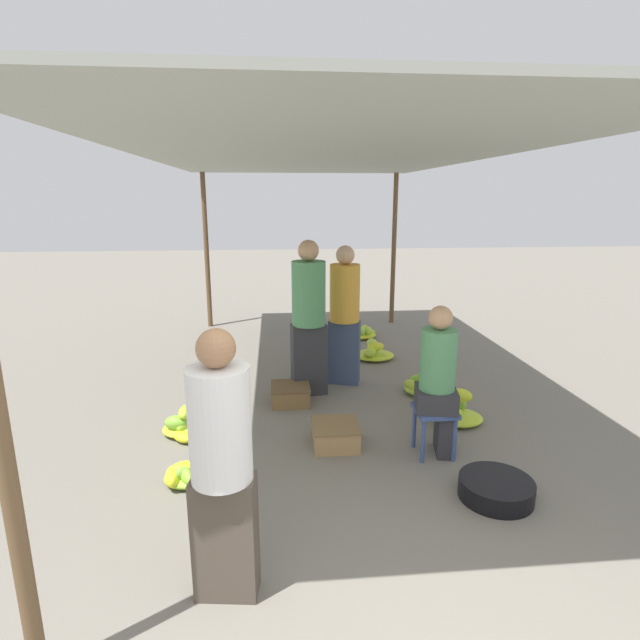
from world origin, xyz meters
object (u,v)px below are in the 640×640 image
Objects in this scene: banana_pile_left_1 at (187,425)px; shopper_walking_far at (309,316)px; vendor_seated at (439,379)px; banana_pile_left_0 at (187,474)px; shopper_walking_mid at (345,313)px; banana_pile_right_1 at (374,353)px; basin_black at (496,489)px; banana_pile_right_0 at (455,412)px; vendor_foreground at (222,464)px; banana_pile_right_3 at (428,386)px; banana_pile_right_2 at (362,333)px; crate_near at (291,394)px; crate_mid at (335,435)px; stool at (435,418)px.

shopper_walking_far reaches higher than banana_pile_left_1.
vendor_seated is at bearing -14.94° from banana_pile_left_1.
shopper_walking_mid reaches higher than banana_pile_left_0.
banana_pile_left_1 is at bearing -137.03° from banana_pile_right_1.
basin_black is 1.02× the size of banana_pile_right_0.
banana_pile_left_0 is at bearing 109.93° from vendor_foreground.
vendor_foreground is 1.42m from banana_pile_left_0.
banana_pile_right_3 is (2.44, 1.64, 0.01)m from banana_pile_left_0.
basin_black is at bearing -86.96° from banana_pile_right_2.
banana_pile_left_1 is 1.19m from crate_near.
banana_pile_left_1 is at bearing 165.06° from vendor_seated.
banana_pile_left_1 is 1.42m from crate_mid.
banana_pile_right_0 is at bearing -20.77° from crate_near.
crate_near is (-1.22, 1.23, -0.59)m from vendor_seated.
banana_pile_right_0 is (2.07, 2.05, -0.70)m from vendor_foreground.
banana_pile_left_1 is 1.72m from shopper_walking_far.
vendor_seated is 2.42× the size of basin_black.
vendor_foreground is at bearing -70.07° from banana_pile_left_0.
shopper_walking_far reaches higher than banana_pile_right_2.
shopper_walking_mid is (0.67, 0.56, 0.76)m from crate_near.
vendor_seated is at bearing -14.76° from crate_mid.
stool is 1.95m from shopper_walking_mid.
banana_pile_right_1 is 0.89× the size of banana_pile_right_2.
banana_pile_left_0 is 0.92× the size of crate_mid.
shopper_walking_far is at bearing 49.21° from crate_near.
vendor_seated is 0.80× the size of shopper_walking_mid.
shopper_walking_far reaches higher than banana_pile_right_3.
banana_pile_left_1 is at bearing 164.84° from stool.
stool is at bearing 110.97° from basin_black.
basin_black is 0.95× the size of banana_pile_right_3.
stool is 1.44m from banana_pile_right_3.
vendor_foreground is at bearing -99.56° from crate_near.
banana_pile_right_1 reaches higher than basin_black.
banana_pile_left_1 reaches higher than crate_mid.
banana_pile_left_1 is at bearing 164.95° from crate_mid.
banana_pile_left_1 reaches higher than banana_pile_right_2.
stool is 0.78m from basin_black.
vendor_seated is 3.22× the size of crate_mid.
basin_black is at bearing -72.17° from shopper_walking_mid.
vendor_seated is (1.67, 1.43, -0.11)m from vendor_foreground.
banana_pile_right_3 is at bearing -81.75° from banana_pile_right_2.
stool is 0.74× the size of banana_pile_right_3.
vendor_foreground is at bearing -74.73° from banana_pile_left_1.
banana_pile_left_0 is 2.69m from shopper_walking_mid.
vendor_foreground is 2.22m from banana_pile_left_1.
banana_pile_left_0 is at bearing -160.10° from banana_pile_right_0.
shopper_walking_mid reaches higher than vendor_seated.
basin_black is 0.33× the size of shopper_walking_mid.
vendor_foreground is 3.52m from banana_pile_right_3.
vendor_foreground is 1.17× the size of vendor_seated.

